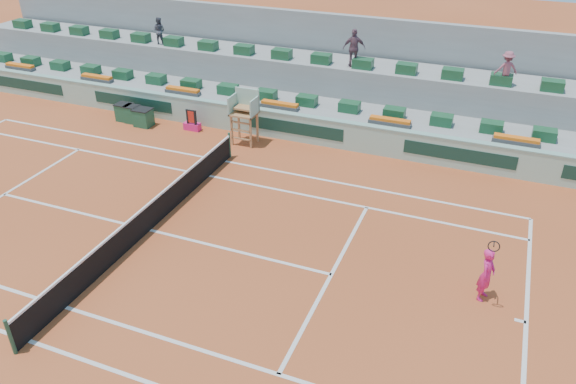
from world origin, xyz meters
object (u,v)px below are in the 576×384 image
(drink_cooler_a, at_px, (143,117))
(tennis_player, at_px, (487,274))
(umpire_chair, at_px, (245,110))
(player_bag, at_px, (192,126))

(drink_cooler_a, distance_m, tennis_player, 17.30)
(tennis_player, bearing_deg, umpire_chair, 147.18)
(umpire_chair, distance_m, drink_cooler_a, 5.37)
(umpire_chair, bearing_deg, player_bag, 174.26)
(drink_cooler_a, xyz_separation_m, tennis_player, (15.92, -6.75, 0.41))
(umpire_chair, height_order, tennis_player, umpire_chair)
(player_bag, bearing_deg, umpire_chair, -5.74)
(drink_cooler_a, bearing_deg, umpire_chair, 1.45)
(umpire_chair, distance_m, tennis_player, 12.72)
(drink_cooler_a, bearing_deg, player_bag, 10.19)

